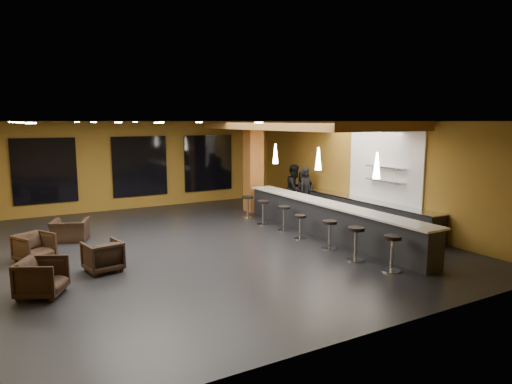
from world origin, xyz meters
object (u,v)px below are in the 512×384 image
bar_stool_1 (356,239)px  pendant_2 (275,154)px  staff_b (295,188)px  bar_stool_5 (263,209)px  armchair_c (34,247)px  pendant_0 (377,165)px  bar_stool_2 (330,231)px  pendant_1 (318,159)px  prep_counter (365,213)px  column (253,167)px  armchair_d (70,230)px  bar_stool_6 (248,204)px  bar_stool_3 (300,224)px  staff_c (304,191)px  armchair_b (103,256)px  bar_stool_4 (284,215)px  bar_stool_0 (392,249)px  staff_a (306,193)px  armchair_a (42,278)px  bar_counter (327,220)px

bar_stool_1 → pendant_2: bearing=80.1°
staff_b → bar_stool_5: staff_b is taller
pendant_2 → armchair_c: bearing=-170.3°
pendant_0 → bar_stool_2: size_ratio=0.87×
pendant_1 → prep_counter: bearing=0.0°
column → armchair_d: (-6.93, -1.31, -1.43)m
pendant_0 → bar_stool_6: pendant_0 is taller
pendant_1 → bar_stool_2: 2.61m
pendant_0 → armchair_c: bearing=155.5°
bar_stool_1 → bar_stool_3: bearing=89.4°
pendant_1 → bar_stool_6: 3.64m
staff_c → armchair_b: bearing=-166.3°
staff_b → bar_stool_4: staff_b is taller
column → bar_stool_0: size_ratio=4.04×
prep_counter → staff_b: 3.24m
pendant_1 → armchair_c: bearing=171.9°
staff_a → armchair_d: (-7.82, 0.95, -0.62)m
pendant_1 → staff_b: (1.29, 3.12, -1.42)m
armchair_a → bar_stool_5: bearing=-36.9°
pendant_2 → bar_stool_4: size_ratio=0.87×
bar_stool_1 → bar_stool_6: bar_stool_1 is taller
armchair_b → staff_c: bearing=-167.2°
pendant_2 → bar_stool_6: 2.08m
pendant_1 → bar_stool_0: size_ratio=0.81×
bar_stool_3 → bar_stool_4: bar_stool_4 is taller
column → bar_stool_4: bearing=-102.8°
armchair_a → pendant_0: bearing=-69.0°
staff_a → staff_b: (0.40, 1.28, -0.02)m
armchair_b → armchair_c: bearing=-61.1°
staff_b → bar_stool_3: 4.13m
armchair_d → bar_stool_2: size_ratio=1.23×
armchair_d → staff_c: bearing=-157.7°
armchair_c → bar_stool_1: bar_stool_1 is taller
bar_stool_2 → bar_stool_3: bearing=92.9°
prep_counter → bar_stool_2: 3.29m
staff_c → pendant_1: bearing=-127.5°
column → bar_stool_1: 7.08m
pendant_1 → pendant_2: (0.00, 2.50, 0.00)m
armchair_a → bar_stool_0: size_ratio=0.98×
staff_c → armchair_b: size_ratio=2.00×
pendant_2 → armchair_d: (-6.93, 0.29, -2.03)m
pendant_0 → bar_stool_4: bearing=103.2°
staff_a → staff_b: size_ratio=1.02×
bar_counter → pendant_1: size_ratio=11.43×
pendant_0 → bar_stool_1: bearing=-161.3°
pendant_0 → bar_stool_3: bearing=112.8°
armchair_a → bar_stool_5: bar_stool_5 is taller
bar_counter → bar_stool_0: bearing=-102.7°
pendant_2 → bar_stool_4: bearing=-113.5°
bar_stool_2 → bar_stool_0: bearing=-88.2°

